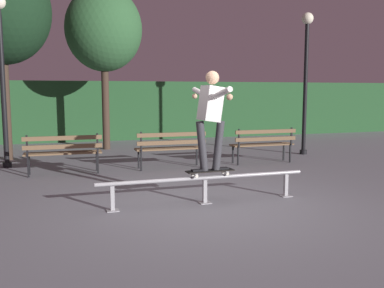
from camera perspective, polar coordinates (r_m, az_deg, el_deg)
The scene contains 12 objects.
ground_plane at distance 6.69m, azimuth 2.16°, elevation -8.22°, with size 90.00×90.00×0.00m, color slate.
hedge_backdrop at distance 16.08m, azimuth -9.96°, elevation 4.47°, with size 24.00×1.20×2.13m, color #234C28.
grind_rail at distance 6.75m, azimuth 1.73°, elevation -5.20°, with size 3.42×0.18×0.44m.
skateboard at distance 6.75m, azimuth 2.45°, elevation -3.65°, with size 0.79×0.25×0.09m.
skateboarder at distance 6.64m, azimuth 2.52°, elevation 4.32°, with size 0.63×1.41×1.56m.
park_bench_leftmost at distance 9.39m, azimuth -16.89°, elevation -0.75°, with size 1.60×0.43×0.88m.
park_bench_left_center at distance 9.72m, azimuth -2.87°, elevation -0.20°, with size 1.60×0.43×0.88m.
park_bench_right_center at distance 10.57m, azimuth 9.56°, elevation 0.30°, with size 1.60×0.43×0.88m.
tree_behind_benches at distance 13.35m, azimuth -11.75°, elevation 14.75°, with size 2.27×2.27×4.86m.
tree_far_left at distance 12.04m, azimuth -24.26°, elevation 15.93°, with size 2.43×2.43×5.10m.
lamp_post_right at distance 12.34m, azimuth 15.04°, elevation 10.16°, with size 0.32×0.32×3.90m.
lamp_post_left at distance 10.74m, azimuth -24.17°, elevation 10.28°, with size 0.32×0.32×3.90m.
Camera 1 is at (-2.22, -6.06, 1.76)m, focal length 39.77 mm.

